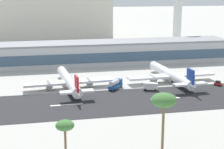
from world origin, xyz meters
TOP-DOWN VIEW (x-y plane):
  - ground_plane at (0.00, 0.00)m, footprint 1400.00×1400.00m
  - runway_strip at (0.00, -0.23)m, footprint 800.00×32.07m
  - runway_centreline_dash_3 at (-38.17, -0.23)m, footprint 12.00×1.20m
  - runway_centreline_dash_4 at (0.20, -0.23)m, footprint 12.00×1.20m
  - terminal_building at (-11.43, 71.33)m, footprint 147.98×21.47m
  - control_tower at (48.78, 110.11)m, footprint 10.70×10.70m
  - distant_hotel_block at (-37.53, 189.78)m, footprint 107.79×30.53m
  - airliner_red_tail_gate_0 at (-35.22, 21.37)m, footprint 38.87×47.05m
  - airliner_navy_tail_gate_1 at (11.84, 22.92)m, footprint 41.68×47.73m
  - service_fuel_truck_0 at (-15.86, 17.59)m, footprint 7.55×8.11m
  - service_box_truck_1 at (-1.87, 12.20)m, footprint 6.46×4.25m
  - service_baggage_tug_2 at (29.63, 13.14)m, footprint 3.40×3.39m
  - palm_tree_1 at (-42.20, -47.79)m, footprint 4.42×4.42m
  - palm_tree_3 at (-16.48, -43.46)m, footprint 6.66×6.66m

SIDE VIEW (x-z plane):
  - ground_plane at x=0.00m, z-range 0.00..0.00m
  - runway_strip at x=0.00m, z-range 0.00..0.08m
  - runway_centreline_dash_3 at x=-38.17m, z-range 0.08..0.09m
  - runway_centreline_dash_4 at x=0.20m, z-range 0.08..0.09m
  - service_baggage_tug_2 at x=29.63m, z-range -0.05..2.15m
  - service_box_truck_1 at x=-1.87m, z-range 0.16..3.41m
  - service_fuel_truck_0 at x=-15.86m, z-range 0.05..4.00m
  - airliner_red_tail_gate_0 at x=-35.22m, z-range -1.78..8.04m
  - airliner_navy_tail_gate_1 at x=11.84m, z-range -1.81..8.15m
  - terminal_building at x=-11.43m, z-range 0.00..12.60m
  - palm_tree_1 at x=-42.20m, z-range 4.49..16.61m
  - palm_tree_3 at x=-16.48m, z-range 5.80..21.64m
  - distant_hotel_block at x=-37.53m, z-range 0.00..44.14m
  - control_tower at x=48.78m, z-range 4.38..49.44m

